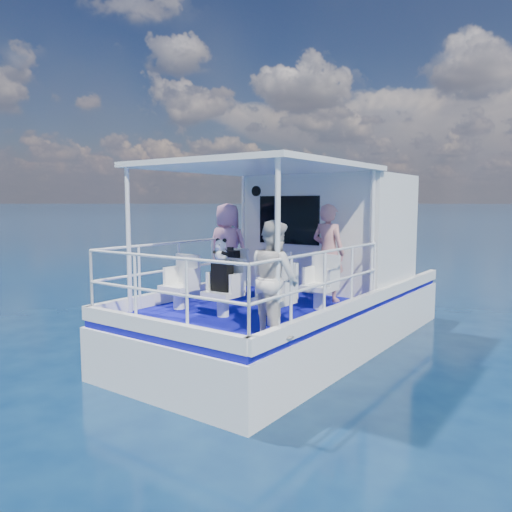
{
  "coord_description": "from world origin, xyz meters",
  "views": [
    {
      "loc": [
        4.62,
        -6.71,
        2.58
      ],
      "look_at": [
        0.1,
        -0.4,
        1.74
      ],
      "focal_mm": 35.0,
      "sensor_mm": 36.0,
      "label": 1
    }
  ],
  "objects_px": {
    "passenger_stbd_aft": "(274,279)",
    "panda": "(221,250)",
    "passenger_port_fwd": "(228,248)",
    "backpack_center": "(222,276)"
  },
  "relations": [
    {
      "from": "passenger_port_fwd",
      "to": "panda",
      "type": "distance_m",
      "value": 2.1
    },
    {
      "from": "passenger_port_fwd",
      "to": "panda",
      "type": "relative_size",
      "value": 5.08
    },
    {
      "from": "passenger_port_fwd",
      "to": "passenger_stbd_aft",
      "type": "height_order",
      "value": "passenger_port_fwd"
    },
    {
      "from": "passenger_port_fwd",
      "to": "panda",
      "type": "height_order",
      "value": "passenger_port_fwd"
    },
    {
      "from": "passenger_stbd_aft",
      "to": "panda",
      "type": "height_order",
      "value": "passenger_stbd_aft"
    },
    {
      "from": "passenger_port_fwd",
      "to": "passenger_stbd_aft",
      "type": "distance_m",
      "value": 3.27
    },
    {
      "from": "panda",
      "to": "passenger_stbd_aft",
      "type": "bearing_deg",
      "value": -20.25
    },
    {
      "from": "panda",
      "to": "backpack_center",
      "type": "bearing_deg",
      "value": 57.99
    },
    {
      "from": "passenger_stbd_aft",
      "to": "panda",
      "type": "bearing_deg",
      "value": 4.28
    },
    {
      "from": "passenger_port_fwd",
      "to": "passenger_stbd_aft",
      "type": "relative_size",
      "value": 1.14
    }
  ]
}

